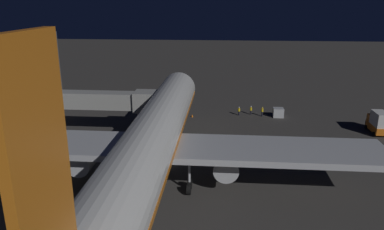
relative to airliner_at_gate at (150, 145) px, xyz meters
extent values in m
plane|color=#383533|center=(0.00, -8.37, -5.68)|extent=(320.00, 320.00, 0.00)
cylinder|color=silver|center=(0.00, -1.28, 0.14)|extent=(5.73, 49.88, 5.73)
sphere|color=silver|center=(0.00, -26.22, 0.14)|extent=(5.61, 5.61, 5.61)
cube|color=orange|center=(0.00, -1.28, -0.29)|extent=(5.78, 47.89, 0.50)
cube|color=black|center=(0.00, -24.50, 1.15)|extent=(3.15, 1.40, 0.90)
cube|color=#B7BABF|center=(0.00, -1.53, -0.86)|extent=(51.20, 7.50, 0.70)
cube|color=orange|center=(0.00, 22.66, 8.35)|extent=(0.50, 4.80, 10.68)
cylinder|color=#B7BABF|center=(-8.23, -2.53, -2.76)|extent=(2.80, 5.56, 2.80)
cylinder|color=black|center=(-8.23, -5.32, -2.76)|extent=(2.38, 0.15, 2.38)
cylinder|color=#B7BABF|center=(8.23, -2.53, -2.76)|extent=(2.80, 5.56, 2.80)
cylinder|color=black|center=(8.23, -5.32, -2.76)|extent=(2.38, 0.15, 2.38)
cylinder|color=#B7BABF|center=(0.00, -22.72, -3.30)|extent=(0.28, 0.28, 2.36)
cylinder|color=black|center=(0.00, -22.72, -5.08)|extent=(0.45, 1.20, 1.20)
cylinder|color=#B7BABF|center=(-4.20, -0.53, -3.30)|extent=(0.28, 0.28, 2.36)
cylinder|color=black|center=(-4.20, -1.18, -5.08)|extent=(0.45, 1.20, 1.20)
cylinder|color=black|center=(-4.20, 0.12, -5.08)|extent=(0.45, 1.20, 1.20)
cylinder|color=#B7BABF|center=(4.20, -0.53, -3.30)|extent=(0.28, 0.28, 2.36)
cylinder|color=black|center=(4.20, -1.18, -5.08)|extent=(0.45, 1.20, 1.20)
cylinder|color=black|center=(4.20, 0.12, -5.08)|extent=(0.45, 1.20, 1.20)
cube|color=#9E9E99|center=(14.80, -17.26, 0.14)|extent=(21.40, 2.60, 2.50)
cube|color=#9E9E99|center=(4.10, -17.26, 0.14)|extent=(3.20, 3.40, 3.00)
cube|color=black|center=(2.70, -17.26, 0.14)|extent=(0.70, 3.20, 2.70)
cylinder|color=#B7BABF|center=(5.10, -17.26, -3.39)|extent=(0.56, 0.56, 4.57)
cylinder|color=black|center=(4.50, -17.26, -5.38)|extent=(0.25, 0.60, 0.60)
cylinder|color=black|center=(5.70, -17.26, -5.38)|extent=(0.25, 0.60, 0.60)
cylinder|color=#59595E|center=(25.50, -22.24, 1.50)|extent=(0.40, 0.40, 14.35)
cube|color=#F9EFC6|center=(24.60, -22.24, 8.92)|extent=(1.10, 0.50, 0.60)
cube|color=#F9EFC6|center=(26.40, -22.24, 8.92)|extent=(1.10, 0.50, 0.60)
cube|color=orange|center=(-32.69, -22.32, -4.78)|extent=(2.00, 4.91, 1.10)
cube|color=silver|center=(-32.69, -21.70, -3.12)|extent=(1.90, 3.44, 2.21)
cube|color=orange|center=(-32.69, -23.97, -3.68)|extent=(1.80, 1.60, 1.10)
cylinder|color=black|center=(-33.75, -24.03, -5.33)|extent=(0.24, 0.70, 0.70)
cylinder|color=black|center=(-31.63, -24.03, -5.33)|extent=(0.24, 0.70, 0.70)
cylinder|color=black|center=(-31.63, -20.60, -5.33)|extent=(0.24, 0.70, 0.70)
cube|color=#B7BABF|center=(-17.95, -29.68, -4.84)|extent=(1.88, 1.66, 1.68)
cylinder|color=black|center=(-10.79, -30.06, -5.28)|extent=(0.28, 0.28, 0.80)
cylinder|color=yellow|center=(-10.79, -30.06, -4.60)|extent=(0.40, 0.40, 0.57)
sphere|color=tan|center=(-10.79, -30.06, -4.19)|extent=(0.24, 0.24, 0.24)
sphere|color=white|center=(-10.79, -30.06, -4.14)|extent=(0.23, 0.23, 0.23)
cylinder|color=black|center=(-15.05, -29.77, -5.23)|extent=(0.28, 0.28, 0.90)
cylinder|color=yellow|center=(-15.05, -29.77, -4.47)|extent=(0.40, 0.40, 0.61)
sphere|color=tan|center=(-15.05, -29.77, -4.04)|extent=(0.24, 0.24, 0.24)
sphere|color=yellow|center=(-15.05, -29.77, -3.99)|extent=(0.23, 0.23, 0.23)
cylinder|color=black|center=(-13.04, -30.77, -5.28)|extent=(0.28, 0.28, 0.81)
cylinder|color=yellow|center=(-13.04, -30.77, -4.59)|extent=(0.40, 0.40, 0.56)
sphere|color=tan|center=(-13.04, -30.77, -4.19)|extent=(0.24, 0.24, 0.24)
sphere|color=white|center=(-13.04, -30.77, -4.14)|extent=(0.23, 0.23, 0.23)
cone|color=orange|center=(-2.20, -28.22, -5.40)|extent=(0.36, 0.36, 0.55)
cone|color=orange|center=(2.20, -28.22, -5.40)|extent=(0.36, 0.36, 0.55)
camera|label=1|loc=(-7.63, 36.25, 14.73)|focal=34.47mm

